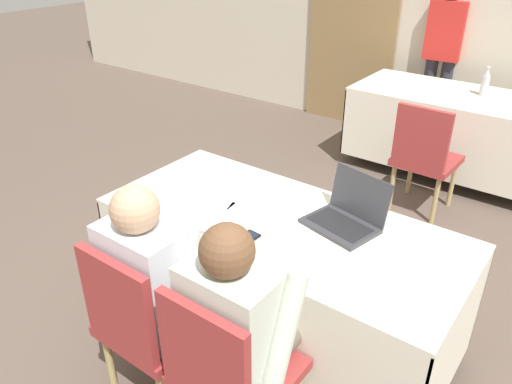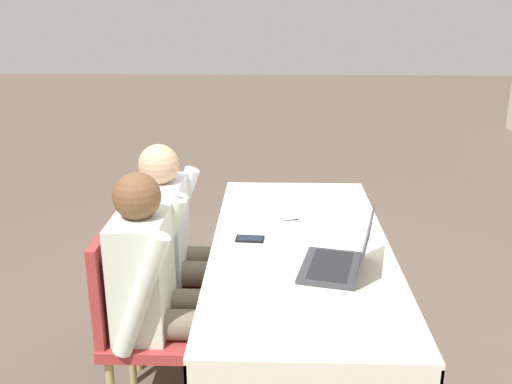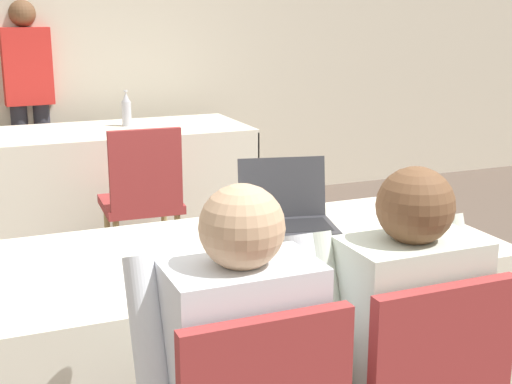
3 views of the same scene
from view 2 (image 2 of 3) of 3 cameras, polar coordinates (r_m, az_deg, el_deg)
name	(u,v)px [view 2 (image 2 of 3)]	position (r m, az deg, el deg)	size (l,w,h in m)	color
ground_plane	(297,379)	(3.03, 4.11, -18.14)	(24.00, 24.00, 0.00)	brown
conference_table_near	(300,278)	(2.73, 4.39, -8.57)	(1.82, 0.82, 0.75)	silver
laptop	(341,261)	(2.40, 8.46, -6.79)	(0.39, 0.34, 0.24)	#333338
cell_phone	(250,239)	(2.68, -0.61, -4.70)	(0.08, 0.14, 0.01)	black
paper_beside_laptop	(317,225)	(2.86, 6.11, -3.34)	(0.28, 0.34, 0.00)	white
paper_centre_table	(268,214)	(3.00, 1.21, -2.21)	(0.24, 0.32, 0.00)	white
paper_left_edge	(303,248)	(2.61, 4.77, -5.63)	(0.26, 0.33, 0.00)	white
chair_near_left	(160,269)	(3.03, -9.61, -7.56)	(0.44, 0.44, 0.89)	tan
chair_near_right	(139,316)	(2.63, -11.58, -12.08)	(0.44, 0.44, 0.89)	tan
person_checkered_shirt	(178,241)	(2.94, -7.82, -4.83)	(0.50, 0.52, 1.15)	#665B4C
person_white_shirt	(161,284)	(2.53, -9.52, -9.09)	(0.50, 0.52, 1.15)	#665B4C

